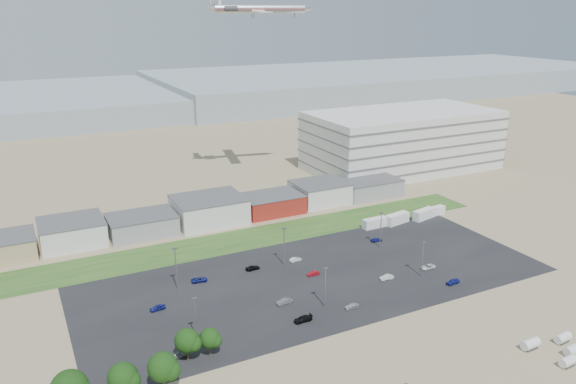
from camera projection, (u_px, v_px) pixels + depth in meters
ground at (340, 319)px, 125.53m from camera, size 700.00×700.00×0.00m
parking_lot at (316, 278)px, 144.64m from camera, size 120.00×50.00×0.01m
grass_strip at (249, 238)px, 169.66m from camera, size 160.00×16.00×0.02m
hills_backdrop at (158, 98)px, 408.63m from camera, size 700.00×200.00×9.00m
building_row at (176, 215)px, 177.26m from camera, size 170.00×20.00×8.00m
parking_garage at (402, 140)px, 240.87m from camera, size 80.00×40.00×25.00m
storage_tank_nw at (530, 344)px, 113.99m from camera, size 4.09×2.15×2.41m
storage_tank_ne at (563, 338)px, 116.29m from camera, size 3.81×2.13×2.20m
storage_tank_sw at (568, 361)px, 108.55m from camera, size 3.82×2.08×2.22m
storage_tank_se at (573, 350)px, 112.13m from camera, size 3.96×2.18×2.30m
box_trailer_a at (375, 223)px, 177.74m from camera, size 8.18×2.76×3.04m
box_trailer_b at (397, 219)px, 181.07m from camera, size 9.11×4.36×3.28m
box_trailer_c at (424, 214)px, 185.08m from camera, size 9.02×4.61×3.24m
box_trailer_d at (435, 211)px, 188.68m from camera, size 7.64×3.23×2.78m
tree_left at (123, 380)px, 97.97m from camera, size 5.69×5.69×8.53m
tree_mid at (163, 370)px, 100.52m from camera, size 5.87×5.87×8.80m
tree_right at (187, 343)px, 109.38m from camera, size 5.27×5.27×7.90m
tree_near at (210, 340)px, 111.29m from camera, size 4.51×4.51×6.77m
lightpole_front_l at (195, 319)px, 116.11m from camera, size 1.15×0.48×9.78m
lightpole_front_m at (325, 287)px, 129.27m from camera, size 1.16×0.48×9.83m
lightpole_front_r at (422, 259)px, 144.14m from camera, size 1.13×0.47×9.60m
lightpole_back_l at (176, 269)px, 137.30m from camera, size 1.29×0.54×10.98m
lightpole_back_m at (284, 247)px, 150.24m from camera, size 1.27×0.53×10.78m
lightpole_back_r at (381, 230)px, 161.77m from camera, size 1.26×0.52×10.69m
airliner at (260, 9)px, 202.77m from camera, size 45.25×35.29×11.95m
parked_car_0 at (428, 267)px, 149.50m from camera, size 4.22×2.02×1.16m
parked_car_1 at (387, 277)px, 143.68m from camera, size 3.75×1.55×1.21m
parked_car_2 at (453, 282)px, 141.29m from camera, size 3.90×1.83×1.29m
parked_car_3 at (303, 319)px, 124.25m from camera, size 4.36×1.80×1.26m
parked_car_4 at (285, 301)px, 131.71m from camera, size 4.06×1.66×1.31m
parked_car_5 at (158, 308)px, 128.97m from camera, size 3.72×1.74×1.23m
parked_car_6 at (253, 268)px, 149.00m from camera, size 4.02×1.87×1.14m
parked_car_7 at (313, 273)px, 145.90m from camera, size 3.40×1.27×1.11m
parked_car_8 at (376, 240)px, 167.21m from camera, size 3.60×1.76×1.18m
parked_car_9 at (199, 280)px, 142.41m from camera, size 4.27×2.36×1.13m
parked_car_10 at (178, 355)px, 111.36m from camera, size 3.94×1.88×1.11m
parked_car_11 at (296, 259)px, 154.00m from camera, size 3.57×1.56×1.14m
parked_car_13 at (352, 306)px, 129.62m from camera, size 3.39×1.24×1.11m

